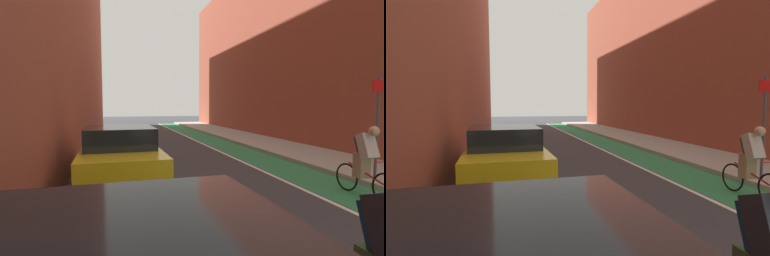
{
  "view_description": "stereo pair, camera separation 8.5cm",
  "coord_description": "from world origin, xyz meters",
  "views": [
    {
      "loc": [
        -2.57,
        2.29,
        2.08
      ],
      "look_at": [
        -0.27,
        11.19,
        1.34
      ],
      "focal_mm": 27.63,
      "sensor_mm": 36.0,
      "label": 1
    },
    {
      "loc": [
        -2.48,
        2.27,
        2.08
      ],
      "look_at": [
        -0.27,
        11.19,
        1.34
      ],
      "focal_mm": 27.63,
      "sensor_mm": 36.0,
      "label": 2
    }
  ],
  "objects": [
    {
      "name": "lane_divider_stripe",
      "position": [
        1.85,
        15.92,
        0.0
      ],
      "size": [
        0.12,
        35.84,
        0.0
      ],
      "primitive_type": "cube",
      "color": "white",
      "rests_on": "ground"
    },
    {
      "name": "building_facade_right",
      "position": [
        7.58,
        17.92,
        5.94
      ],
      "size": [
        2.4,
        31.84,
        11.87
      ],
      "primitive_type": "cube",
      "color": "#9E4C38",
      "rests_on": "ground"
    },
    {
      "name": "cyclist_mid",
      "position": [
        2.82,
        7.64,
        0.85
      ],
      "size": [
        0.48,
        1.72,
        1.61
      ],
      "color": "black",
      "rests_on": "ground"
    },
    {
      "name": "sidewalk_right",
      "position": [
        4.96,
        15.92,
        0.07
      ],
      "size": [
        2.83,
        35.84,
        0.14
      ],
      "primitive_type": "cube",
      "color": "#A8A59E",
      "rests_on": "ground"
    },
    {
      "name": "ground_plane",
      "position": [
        0.0,
        13.92,
        0.0
      ],
      "size": [
        78.85,
        78.85,
        0.0
      ],
      "primitive_type": "plane",
      "color": "#38383D"
    },
    {
      "name": "parked_sedan_yellow_cab",
      "position": [
        -2.5,
        9.92,
        0.79
      ],
      "size": [
        2.03,
        4.45,
        1.53
      ],
      "color": "yellow",
      "rests_on": "ground"
    },
    {
      "name": "bike_lane_paint",
      "position": [
        2.75,
        15.92,
        0.0
      ],
      "size": [
        1.6,
        35.84,
        0.0
      ],
      "primitive_type": "cube",
      "color": "#2D8451",
      "rests_on": "ground"
    },
    {
      "name": "street_sign_post",
      "position": [
        3.88,
        8.36,
        1.71
      ],
      "size": [
        0.44,
        0.07,
        2.65
      ],
      "color": "#4C4C51",
      "rests_on": "sidewalk_right"
    }
  ]
}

